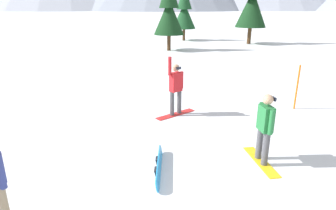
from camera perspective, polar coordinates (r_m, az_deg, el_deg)
snowboarder_midground at (r=7.16m, az=18.35°, el=-4.19°), size 0.66×1.50×1.71m
snowboarder_background at (r=9.80m, az=1.53°, el=3.37°), size 1.29×1.29×2.03m
loose_snowboard_near_left at (r=6.79m, az=-1.82°, el=-11.82°), size 0.25×1.83×0.25m
trail_marker_pole at (r=11.40m, az=23.88°, el=3.18°), size 0.06×0.06×1.62m
pine_tree_young at (r=31.53m, az=3.19°, el=17.91°), size 2.41×2.41×5.51m
pine_tree_tall at (r=29.61m, az=16.12°, el=18.85°), size 2.87×2.87×7.10m
pine_tree_twin at (r=24.35m, az=0.18°, el=18.07°), size 2.44×2.44×5.86m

